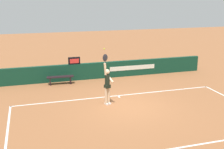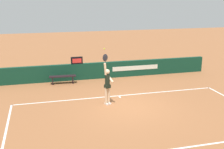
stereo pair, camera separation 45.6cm
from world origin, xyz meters
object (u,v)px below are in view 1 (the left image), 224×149
object	(u,v)px
speed_display	(74,61)
tennis_ball	(104,49)
courtside_bench_near	(60,78)
tennis_player	(107,84)

from	to	relation	value
speed_display	tennis_ball	world-z (taller)	tennis_ball
speed_display	courtside_bench_near	world-z (taller)	speed_display
speed_display	tennis_player	world-z (taller)	tennis_player
speed_display	courtside_bench_near	xyz separation A→B (m)	(-0.95, -0.60, -0.87)
tennis_player	speed_display	bearing A→B (deg)	100.37
tennis_ball	courtside_bench_near	bearing A→B (deg)	113.31
courtside_bench_near	tennis_player	bearing A→B (deg)	-65.56
tennis_player	courtside_bench_near	world-z (taller)	tennis_player
speed_display	tennis_ball	size ratio (longest dim) A/B	10.23
speed_display	tennis_ball	bearing A→B (deg)	-81.00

